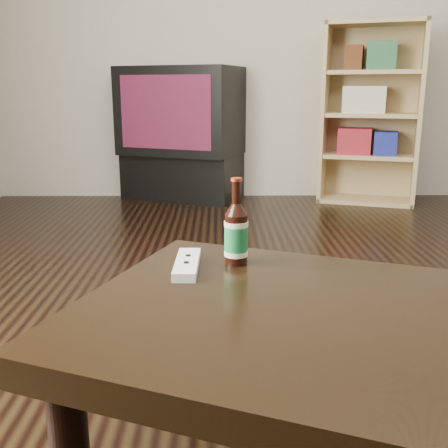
{
  "coord_description": "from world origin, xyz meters",
  "views": [
    {
      "loc": [
        -0.67,
        -1.38,
        0.89
      ],
      "look_at": [
        -0.66,
        -0.14,
        0.56
      ],
      "focal_mm": 42.0,
      "sensor_mm": 36.0,
      "label": 1
    }
  ],
  "objects_px": {
    "tv_stand": "(183,176)",
    "bookshelf": "(370,111)",
    "coffee_table": "(389,353)",
    "tv": "(181,111)",
    "remote": "(187,264)",
    "beer_bottle": "(236,234)"
  },
  "relations": [
    {
      "from": "bookshelf",
      "to": "beer_bottle",
      "type": "xyz_separation_m",
      "value": [
        -1.14,
        -2.9,
        -0.18
      ]
    },
    {
      "from": "coffee_table",
      "to": "remote",
      "type": "bearing_deg",
      "value": 142.26
    },
    {
      "from": "remote",
      "to": "tv_stand",
      "type": "bearing_deg",
      "value": 95.45
    },
    {
      "from": "coffee_table",
      "to": "beer_bottle",
      "type": "xyz_separation_m",
      "value": [
        -0.28,
        0.35,
        0.14
      ]
    },
    {
      "from": "remote",
      "to": "bookshelf",
      "type": "bearing_deg",
      "value": 68.23
    },
    {
      "from": "tv",
      "to": "beer_bottle",
      "type": "bearing_deg",
      "value": -62.01
    },
    {
      "from": "tv",
      "to": "coffee_table",
      "type": "height_order",
      "value": "tv"
    },
    {
      "from": "tv_stand",
      "to": "remote",
      "type": "bearing_deg",
      "value": -64.31
    },
    {
      "from": "tv",
      "to": "remote",
      "type": "distance_m",
      "value": 3.11
    },
    {
      "from": "tv",
      "to": "beer_bottle",
      "type": "distance_m",
      "value": 3.08
    },
    {
      "from": "coffee_table",
      "to": "beer_bottle",
      "type": "bearing_deg",
      "value": 128.87
    },
    {
      "from": "coffee_table",
      "to": "beer_bottle",
      "type": "relative_size",
      "value": 6.52
    },
    {
      "from": "bookshelf",
      "to": "coffee_table",
      "type": "distance_m",
      "value": 3.38
    },
    {
      "from": "bookshelf",
      "to": "tv",
      "type": "bearing_deg",
      "value": -167.6
    },
    {
      "from": "tv_stand",
      "to": "remote",
      "type": "distance_m",
      "value": 3.11
    },
    {
      "from": "tv_stand",
      "to": "coffee_table",
      "type": "bearing_deg",
      "value": -58.04
    },
    {
      "from": "tv_stand",
      "to": "bookshelf",
      "type": "height_order",
      "value": "bookshelf"
    },
    {
      "from": "tv_stand",
      "to": "beer_bottle",
      "type": "bearing_deg",
      "value": -62.02
    },
    {
      "from": "bookshelf",
      "to": "beer_bottle",
      "type": "height_order",
      "value": "bookshelf"
    },
    {
      "from": "bookshelf",
      "to": "beer_bottle",
      "type": "relative_size",
      "value": 6.35
    },
    {
      "from": "tv_stand",
      "to": "coffee_table",
      "type": "relative_size",
      "value": 0.65
    },
    {
      "from": "coffee_table",
      "to": "remote",
      "type": "distance_m",
      "value": 0.51
    }
  ]
}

